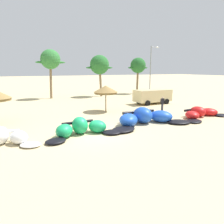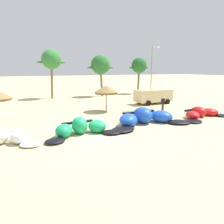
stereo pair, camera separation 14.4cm
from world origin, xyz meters
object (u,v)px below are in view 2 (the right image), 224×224
(kite_center, at_px, (145,118))
(palm_left_of_gap, at_px, (51,60))
(kite_right_of_center, at_px, (201,113))
(palm_center_left, at_px, (100,65))
(person_near_kites, at_px, (163,104))
(kite_left_of_center, at_px, (81,128))
(beach_umbrella_near_palms, at_px, (106,90))
(palm_center_right, at_px, (139,66))
(lamppost_east_center, at_px, (152,67))
(parked_van, at_px, (153,96))

(kite_center, height_order, palm_left_of_gap, palm_left_of_gap)
(kite_right_of_center, xyz_separation_m, palm_left_of_gap, (-10.52, 19.10, 5.43))
(palm_left_of_gap, xyz_separation_m, palm_center_left, (7.60, -0.84, -0.72))
(person_near_kites, bearing_deg, kite_right_of_center, -64.51)
(kite_left_of_center, relative_size, beach_umbrella_near_palms, 2.01)
(palm_center_right, bearing_deg, beach_umbrella_near_palms, -133.32)
(kite_right_of_center, bearing_deg, lamppost_east_center, 68.02)
(palm_center_left, height_order, lamppost_east_center, lamppost_east_center)
(kite_center, relative_size, palm_center_right, 1.16)
(beach_umbrella_near_palms, bearing_deg, parked_van, 14.59)
(kite_left_of_center, xyz_separation_m, parked_van, (12.17, 8.66, 0.63))
(lamppost_east_center, bearing_deg, kite_left_of_center, -135.56)
(lamppost_east_center, bearing_deg, beach_umbrella_near_palms, -139.97)
(beach_umbrella_near_palms, distance_m, palm_left_of_gap, 13.65)
(parked_van, bearing_deg, kite_left_of_center, -144.58)
(kite_right_of_center, height_order, palm_center_right, palm_center_right)
(palm_center_left, xyz_separation_m, palm_center_right, (7.86, 0.80, -0.06))
(kite_left_of_center, distance_m, beach_umbrella_near_palms, 8.46)
(kite_right_of_center, distance_m, lamppost_east_center, 20.52)
(parked_van, xyz_separation_m, palm_left_of_gap, (-10.89, 10.80, 4.72))
(kite_right_of_center, xyz_separation_m, palm_center_right, (4.94, 19.06, 4.66))
(kite_left_of_center, height_order, kite_center, kite_center)
(kite_center, height_order, person_near_kites, person_near_kites)
(palm_left_of_gap, height_order, palm_center_right, palm_left_of_gap)
(kite_left_of_center, relative_size, kite_right_of_center, 0.91)
(parked_van, height_order, lamppost_east_center, lamppost_east_center)
(beach_umbrella_near_palms, relative_size, person_near_kites, 1.71)
(parked_van, height_order, palm_center_right, palm_center_right)
(kite_left_of_center, distance_m, palm_center_right, 26.04)
(kite_left_of_center, height_order, beach_umbrella_near_palms, beach_umbrella_near_palms)
(kite_left_of_center, bearing_deg, person_near_kites, 21.23)
(palm_center_left, relative_size, lamppost_east_center, 0.78)
(kite_center, bearing_deg, kite_left_of_center, -174.34)
(palm_center_right, bearing_deg, lamppost_east_center, -10.82)
(person_near_kites, relative_size, palm_center_right, 0.25)
(beach_umbrella_near_palms, bearing_deg, palm_center_left, 70.96)
(kite_center, bearing_deg, parked_van, 51.18)
(person_near_kites, bearing_deg, palm_center_right, 66.80)
(kite_left_of_center, relative_size, parked_van, 1.15)
(kite_center, bearing_deg, palm_center_right, 59.56)
(beach_umbrella_near_palms, bearing_deg, kite_left_of_center, -125.38)
(kite_right_of_center, height_order, lamppost_east_center, lamppost_east_center)
(kite_center, xyz_separation_m, beach_umbrella_near_palms, (-0.88, 6.17, 1.82))
(palm_left_of_gap, xyz_separation_m, palm_center_right, (15.46, -0.04, -0.78))
(parked_van, bearing_deg, kite_center, -128.82)
(kite_center, bearing_deg, lamppost_east_center, 53.40)
(palm_left_of_gap, relative_size, palm_center_left, 1.10)
(parked_van, bearing_deg, kite_right_of_center, -92.53)
(kite_center, distance_m, palm_left_of_gap, 20.10)
(kite_left_of_center, xyz_separation_m, person_near_kites, (10.10, 3.92, 0.36))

